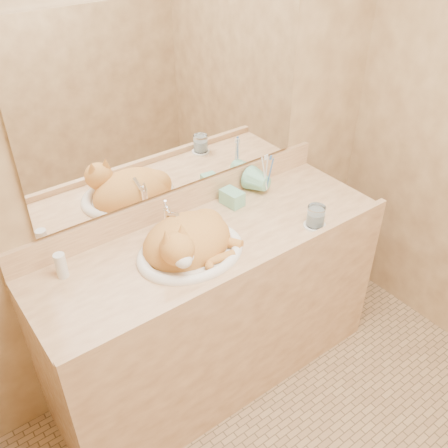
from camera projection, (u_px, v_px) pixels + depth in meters
wall_back at (174, 131)px, 2.08m from camera, size 2.40×0.02×2.50m
vanity_counter at (215, 310)px, 2.38m from camera, size 1.60×0.55×0.85m
mirror at (174, 100)px, 1.99m from camera, size 1.30×0.02×0.80m
sink_basin at (190, 239)px, 2.02m from camera, size 0.53×0.47×0.14m
faucet at (167, 219)px, 2.13m from camera, size 0.04×0.11×0.15m
cat at (187, 240)px, 2.03m from camera, size 0.39×0.32×0.21m
soap_dispenser at (240, 194)px, 2.28m from camera, size 0.08×0.08×0.16m
toothbrush_cup at (267, 185)px, 2.39m from camera, size 0.14×0.14×0.11m
toothbrushes at (268, 172)px, 2.35m from camera, size 0.04×0.04×0.22m
saucer at (315, 226)px, 2.21m from camera, size 0.10×0.10×0.01m
water_glass at (316, 216)px, 2.18m from camera, size 0.08×0.08×0.09m
lotion_bottle at (61, 266)px, 1.91m from camera, size 0.04×0.04×0.11m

